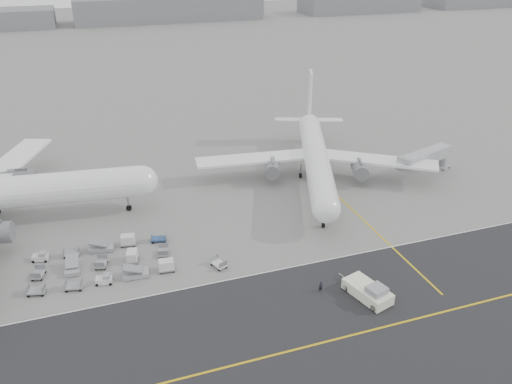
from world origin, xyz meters
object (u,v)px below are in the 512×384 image
object	(u,v)px
airliner_b	(316,156)
pushback_tug	(369,291)
jet_bridge	(425,158)
ground_crew_a	(321,287)

from	to	relation	value
airliner_b	pushback_tug	distance (m)	38.79
pushback_tug	jet_bridge	size ratio (longest dim) A/B	0.60
pushback_tug	ground_crew_a	distance (m)	6.48
airliner_b	pushback_tug	size ratio (longest dim) A/B	5.18
airliner_b	jet_bridge	bearing A→B (deg)	4.80
pushback_tug	jet_bridge	world-z (taller)	jet_bridge
jet_bridge	ground_crew_a	world-z (taller)	jet_bridge
jet_bridge	airliner_b	bearing A→B (deg)	146.56
airliner_b	ground_crew_a	size ratio (longest dim) A/B	27.42
airliner_b	ground_crew_a	distance (m)	37.56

